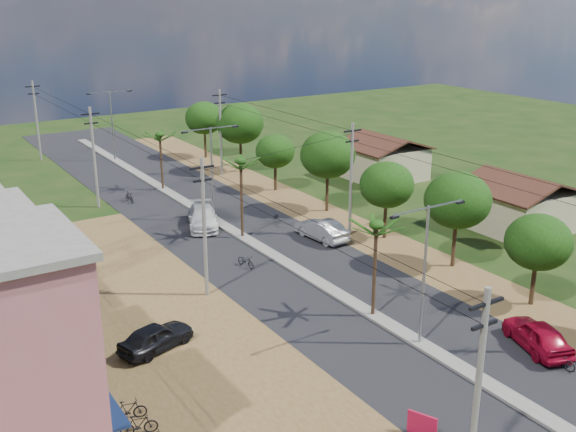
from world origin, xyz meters
name	(u,v)px	position (x,y,z in m)	size (l,w,h in m)	color
ground	(419,345)	(0.00, 0.00, 0.00)	(160.00, 160.00, 0.00)	black
road	(276,258)	(0.00, 15.00, 0.02)	(12.00, 110.00, 0.04)	black
median	(255,245)	(0.00, 18.00, 0.09)	(1.00, 90.00, 0.18)	#605E56
dirt_lot_west	(104,357)	(-15.00, 8.00, 0.02)	(18.00, 46.00, 0.04)	brown
dirt_shoulder_east	(367,236)	(8.50, 15.00, 0.01)	(5.00, 90.00, 0.03)	brown
house_east_near	(518,200)	(20.00, 10.00, 2.39)	(7.60, 7.50, 4.60)	tan
house_east_far	(383,155)	(21.00, 28.00, 2.39)	(7.60, 7.50, 4.60)	tan
tree_east_b	(538,242)	(9.30, 0.00, 4.11)	(4.00, 4.00, 5.83)	black
tree_east_c	(458,200)	(9.70, 7.00, 4.86)	(4.60, 4.60, 6.83)	black
tree_east_d	(387,185)	(9.40, 14.00, 4.34)	(4.20, 4.20, 6.13)	black
tree_east_e	(328,155)	(9.60, 22.00, 5.09)	(4.80, 4.80, 7.14)	black
tree_east_f	(275,151)	(9.20, 30.00, 3.89)	(3.80, 3.80, 5.52)	black
tree_east_g	(240,124)	(9.80, 38.00, 5.24)	(5.00, 5.00, 7.38)	black
tree_east_h	(204,118)	(9.50, 46.00, 4.64)	(4.40, 4.40, 6.52)	black
palm_median_near	(376,229)	(0.00, 4.00, 5.54)	(2.00, 2.00, 6.15)	black
palm_median_mid	(241,165)	(0.00, 20.00, 5.90)	(2.00, 2.00, 6.55)	black
palm_median_far	(160,137)	(0.00, 36.00, 5.26)	(2.00, 2.00, 5.85)	black
streetlight_near	(425,264)	(0.00, 0.00, 4.79)	(5.10, 0.18, 8.00)	gray
streetlight_mid	(212,166)	(0.00, 25.00, 4.79)	(5.10, 0.18, 8.00)	gray
streetlight_far	(112,120)	(0.00, 50.00, 4.79)	(5.10, 0.18, 8.00)	gray
utility_pole_w_a	(477,397)	(-7.00, -10.00, 4.76)	(1.60, 0.24, 9.00)	#605E56
utility_pole_w_b	(204,225)	(-7.00, 12.00, 4.76)	(1.60, 0.24, 9.00)	#605E56
utility_pole_w_c	(94,155)	(-7.00, 34.00, 4.76)	(1.60, 0.24, 9.00)	#605E56
utility_pole_w_d	(36,119)	(-7.00, 55.00, 4.76)	(1.60, 0.24, 9.00)	#605E56
utility_pole_e_b	(351,177)	(7.50, 16.00, 4.76)	(1.60, 0.24, 9.00)	#605E56
utility_pole_e_c	(221,130)	(7.50, 38.00, 4.76)	(1.60, 0.24, 9.00)	#605E56
car_red_near	(537,336)	(5.00, -3.75, 0.80)	(1.90, 4.72, 1.61)	maroon
car_silver_mid	(322,230)	(5.00, 16.33, 0.80)	(1.70, 4.88, 1.61)	gray
car_white_far	(203,218)	(-1.50, 23.99, 0.81)	(2.26, 5.55, 1.61)	silver
car_parked_dark	(156,337)	(-12.34, 7.27, 0.74)	(1.75, 4.34, 1.48)	black
moto_rider_east	(559,359)	(4.39, -5.62, 0.48)	(0.63, 1.81, 0.95)	black
moto_rider_west_a	(246,261)	(-2.65, 14.69, 0.45)	(0.59, 1.70, 0.89)	black
moto_rider_west_b	(129,197)	(-4.18, 33.81, 0.50)	(0.47, 1.67, 1.00)	black
roadside_sign	(422,425)	(-5.50, -6.00, 0.56)	(0.64, 1.28, 1.12)	#B01031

